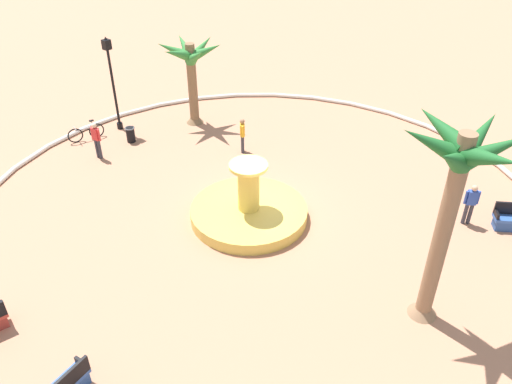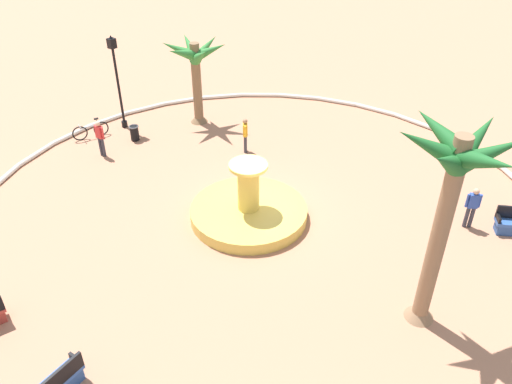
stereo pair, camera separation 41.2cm
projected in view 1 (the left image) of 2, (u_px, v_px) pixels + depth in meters
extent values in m
plane|color=tan|center=(259.00, 212.00, 19.46)|extent=(80.00, 80.00, 0.00)
torus|color=silver|center=(259.00, 210.00, 19.41)|extent=(22.00, 22.00, 0.20)
cylinder|color=gold|center=(249.00, 213.00, 19.06)|extent=(4.34, 4.34, 0.45)
cylinder|color=teal|center=(249.00, 214.00, 19.08)|extent=(3.82, 3.82, 0.34)
cylinder|color=gold|center=(249.00, 188.00, 18.44)|extent=(0.78, 0.78, 1.76)
cylinder|color=#F1C954|center=(248.00, 166.00, 17.91)|extent=(1.39, 1.39, 0.12)
cylinder|color=#8E6B4C|center=(442.00, 234.00, 13.57)|extent=(0.46, 0.46, 6.02)
cone|color=#8E6B4C|center=(423.00, 307.00, 15.12)|extent=(0.86, 0.86, 0.50)
cone|color=#1E6028|center=(452.00, 160.00, 11.68)|extent=(1.71, 0.64, 1.29)
cone|color=#1E6028|center=(490.00, 159.00, 11.48)|extent=(1.28, 1.78, 1.09)
cone|color=#1E6028|center=(496.00, 149.00, 12.07)|extent=(1.43, 1.71, 1.27)
cone|color=#1E6028|center=(479.00, 135.00, 12.51)|extent=(1.76, 0.73, 1.17)
cone|color=#1E6028|center=(442.00, 128.00, 12.57)|extent=(1.18, 1.79, 0.95)
cone|color=#1E6028|center=(433.00, 144.00, 12.15)|extent=(1.37, 1.75, 1.17)
cylinder|color=brown|center=(192.00, 85.00, 24.67)|extent=(0.45, 0.45, 4.01)
cone|color=brown|center=(195.00, 118.00, 25.66)|extent=(0.85, 0.85, 0.50)
cone|color=#337F38|center=(178.00, 54.00, 23.25)|extent=(1.72, 0.63, 1.12)
cone|color=#337F38|center=(196.00, 57.00, 23.27)|extent=(1.16, 1.75, 1.29)
cone|color=#337F38|center=(206.00, 51.00, 23.67)|extent=(1.40, 1.72, 1.16)
cone|color=#337F38|center=(201.00, 48.00, 24.21)|extent=(1.69, 0.61, 1.26)
cone|color=#337F38|center=(184.00, 46.00, 24.27)|extent=(1.22, 1.77, 1.15)
cone|color=#337F38|center=(174.00, 50.00, 23.72)|extent=(1.49, 1.68, 1.13)
cube|color=black|center=(496.00, 214.00, 18.36)|extent=(0.42, 0.31, 0.24)
cube|color=black|center=(82.00, 363.00, 13.08)|extent=(0.13, 0.46, 0.24)
cube|color=black|center=(3.00, 307.00, 14.66)|extent=(0.19, 0.46, 0.24)
cylinder|color=black|center=(114.00, 91.00, 24.14)|extent=(0.12, 0.12, 3.96)
cylinder|color=black|center=(120.00, 126.00, 25.17)|extent=(0.28, 0.28, 0.30)
cube|color=black|center=(107.00, 45.00, 22.91)|extent=(0.32, 0.32, 0.44)
sphere|color=#F2EDCC|center=(107.00, 45.00, 22.91)|extent=(0.22, 0.22, 0.22)
cone|color=black|center=(105.00, 38.00, 22.75)|extent=(0.20, 0.20, 0.18)
cylinder|color=black|center=(131.00, 135.00, 23.93)|extent=(0.40, 0.40, 0.70)
torus|color=#4C4C51|center=(130.00, 128.00, 23.73)|extent=(0.46, 0.46, 0.06)
torus|color=black|center=(75.00, 136.00, 23.85)|extent=(0.70, 0.31, 0.72)
torus|color=black|center=(97.00, 130.00, 24.27)|extent=(0.70, 0.31, 0.72)
cylinder|color=#99999E|center=(85.00, 129.00, 23.93)|extent=(0.91, 0.38, 0.05)
cylinder|color=#99999E|center=(92.00, 124.00, 23.99)|extent=(0.04, 0.04, 0.30)
cube|color=black|center=(91.00, 121.00, 23.90)|extent=(0.22, 0.16, 0.06)
cylinder|color=#99999E|center=(75.00, 128.00, 23.66)|extent=(0.18, 0.42, 0.03)
cylinder|color=#33333D|center=(97.00, 148.00, 22.68)|extent=(0.14, 0.14, 0.90)
cylinder|color=#33333D|center=(100.00, 149.00, 22.59)|extent=(0.14, 0.14, 0.90)
cube|color=red|center=(95.00, 134.00, 22.22)|extent=(0.23, 0.36, 0.56)
sphere|color=beige|center=(94.00, 126.00, 22.00)|extent=(0.22, 0.22, 0.22)
cylinder|color=red|center=(92.00, 133.00, 22.32)|extent=(0.09, 0.09, 0.53)
cylinder|color=red|center=(99.00, 135.00, 22.12)|extent=(0.09, 0.09, 0.53)
cylinder|color=#33333D|center=(470.00, 214.00, 18.66)|extent=(0.14, 0.14, 0.87)
cylinder|color=#33333D|center=(465.00, 213.00, 18.67)|extent=(0.14, 0.14, 0.87)
cube|color=#2D4CA5|center=(472.00, 197.00, 18.27)|extent=(0.36, 0.39, 0.56)
sphere|color=tan|center=(475.00, 188.00, 18.04)|extent=(0.22, 0.22, 0.22)
cylinder|color=#2D4CA5|center=(478.00, 198.00, 18.26)|extent=(0.09, 0.09, 0.53)
cylinder|color=#2D4CA5|center=(466.00, 197.00, 18.27)|extent=(0.09, 0.09, 0.53)
cylinder|color=#33333D|center=(242.00, 143.00, 23.16)|extent=(0.14, 0.14, 0.84)
cylinder|color=#33333D|center=(243.00, 144.00, 23.01)|extent=(0.14, 0.14, 0.84)
cube|color=yellow|center=(242.00, 130.00, 22.69)|extent=(0.39, 0.38, 0.56)
sphere|color=#9E7051|center=(242.00, 121.00, 22.47)|extent=(0.22, 0.22, 0.22)
cylinder|color=yellow|center=(242.00, 127.00, 22.88)|extent=(0.09, 0.09, 0.53)
cylinder|color=yellow|center=(243.00, 132.00, 22.51)|extent=(0.09, 0.09, 0.53)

